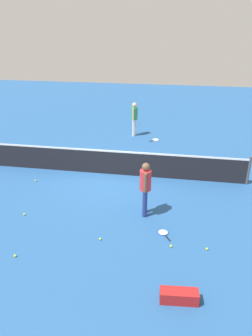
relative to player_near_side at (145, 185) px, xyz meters
name	(u,v)px	position (x,y,z in m)	size (l,w,h in m)	color
ground_plane	(111,174)	(-1.60, 2.63, -1.01)	(40.00, 40.00, 0.00)	#265693
court_net	(111,162)	(-1.60, 2.63, -0.51)	(10.09, 0.09, 1.07)	#4C4C51
player_near_side	(145,185)	(0.00, 0.00, 0.00)	(0.37, 0.53, 1.70)	navy
player_far_side	(134,116)	(-1.42, 7.42, 0.00)	(0.38, 0.53, 1.70)	white
tennis_racket_near_player	(163,233)	(0.63, -0.87, -1.00)	(0.44, 0.59, 0.03)	blue
tennis_racket_far_player	(155,140)	(-0.28, 6.85, -1.00)	(0.50, 0.56, 0.03)	white
tennis_ball_near_player	(100,239)	(-1.02, -1.47, -0.98)	(0.07, 0.07, 0.07)	#C6E033
tennis_ball_by_net	(24,214)	(-3.58, -0.67, -0.98)	(0.07, 0.07, 0.07)	#C6E033
tennis_ball_midcourt	(15,256)	(-2.95, -2.49, -0.98)	(0.07, 0.07, 0.07)	#C6E033
tennis_ball_baseline	(207,249)	(1.78, -1.41, -0.98)	(0.07, 0.07, 0.07)	#C6E033
tennis_ball_stray_left	(171,246)	(0.86, -1.45, -0.98)	(0.07, 0.07, 0.07)	#C6E033
tennis_ball_stray_right	(35,181)	(-4.21, 1.53, -0.98)	(0.07, 0.07, 0.07)	#C6E033
equipment_bag	(181,296)	(1.14, -3.21, -0.87)	(0.82, 0.35, 0.28)	#B21E1E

